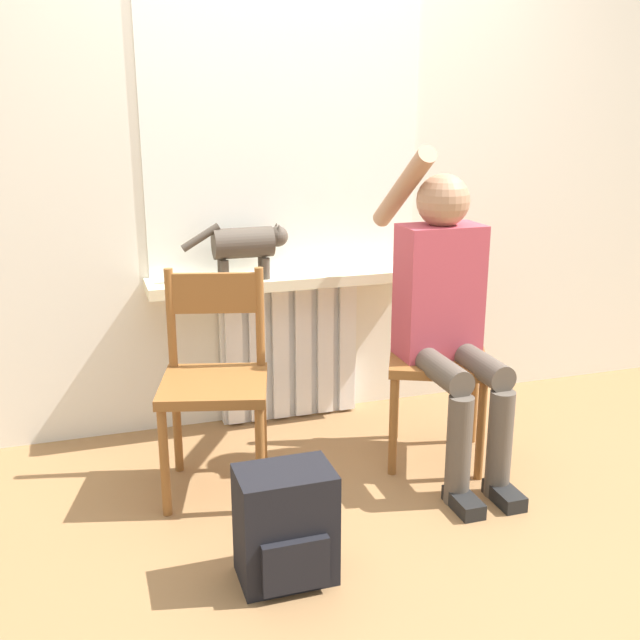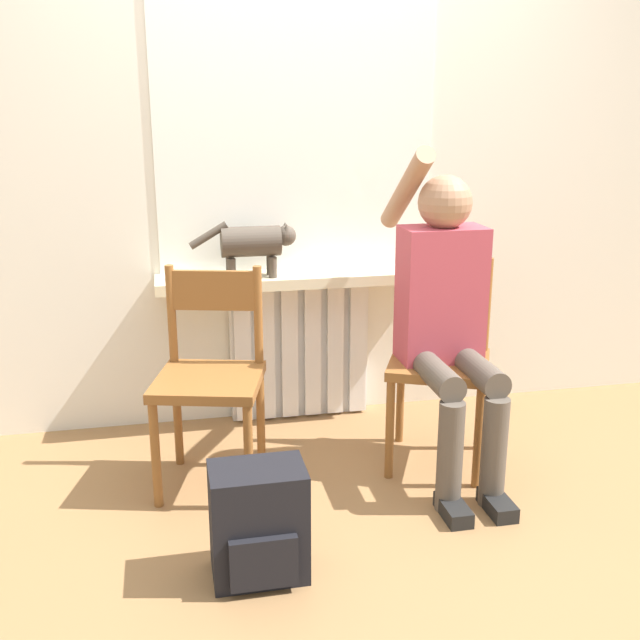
% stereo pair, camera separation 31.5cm
% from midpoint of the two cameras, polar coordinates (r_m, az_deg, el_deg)
% --- Properties ---
extents(ground_plane, '(12.00, 12.00, 0.00)m').
position_cam_midpoint_polar(ground_plane, '(2.83, 1.01, -16.29)').
color(ground_plane, olive).
extents(wall_with_window, '(7.00, 0.06, 2.70)m').
position_cam_midpoint_polar(wall_with_window, '(3.57, -5.43, 13.46)').
color(wall_with_window, white).
rests_on(wall_with_window, ground_plane).
extents(radiator, '(0.68, 0.08, 0.70)m').
position_cam_midpoint_polar(radiator, '(3.68, -4.75, -2.32)').
color(radiator, white).
rests_on(radiator, ground_plane).
extents(windowsill, '(1.36, 0.25, 0.05)m').
position_cam_midpoint_polar(windowsill, '(3.51, -4.61, 3.11)').
color(windowsill, beige).
rests_on(windowsill, radiator).
extents(window_glass, '(1.30, 0.01, 1.24)m').
position_cam_midpoint_polar(window_glass, '(3.54, -5.31, 13.72)').
color(window_glass, white).
rests_on(window_glass, windowsill).
extents(chair_left, '(0.50, 0.50, 0.89)m').
position_cam_midpoint_polar(chair_left, '(3.02, -11.02, -4.43)').
color(chair_left, brown).
rests_on(chair_left, ground_plane).
extents(chair_right, '(0.54, 0.54, 0.89)m').
position_cam_midpoint_polar(chair_right, '(3.26, 6.25, -2.63)').
color(chair_right, brown).
rests_on(chair_right, ground_plane).
extents(person, '(0.36, 0.95, 1.36)m').
position_cam_midpoint_polar(person, '(3.10, 6.83, 1.00)').
color(person, brown).
rests_on(person, ground_plane).
extents(cat, '(0.49, 0.14, 0.26)m').
position_cam_midpoint_polar(cat, '(3.40, -8.29, 5.74)').
color(cat, '#4C4238').
rests_on(cat, windowsill).
extents(backpack, '(0.31, 0.24, 0.39)m').
position_cam_midpoint_polar(backpack, '(2.54, -6.31, -15.45)').
color(backpack, black).
rests_on(backpack, ground_plane).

